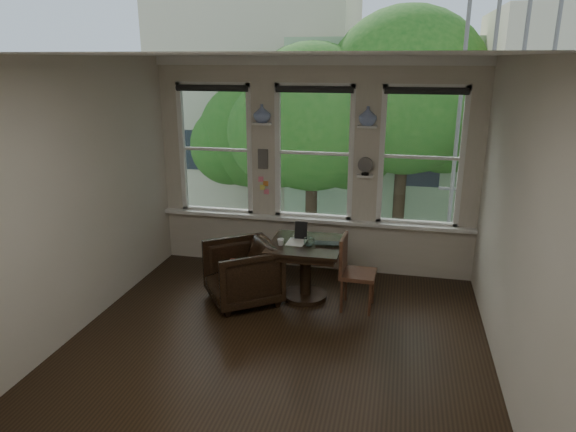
% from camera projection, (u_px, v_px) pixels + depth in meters
% --- Properties ---
extents(ground, '(4.50, 4.50, 0.00)m').
position_uv_depth(ground, '(277.00, 343.00, 5.57)').
color(ground, black).
rests_on(ground, ground).
extents(ceiling, '(4.50, 4.50, 0.00)m').
position_uv_depth(ceiling, '(274.00, 55.00, 4.69)').
color(ceiling, silver).
rests_on(ceiling, ground).
extents(wall_back, '(4.50, 0.00, 4.50)m').
position_uv_depth(wall_back, '(314.00, 167.00, 7.23)').
color(wall_back, beige).
rests_on(wall_back, ground).
extents(wall_front, '(4.50, 0.00, 4.50)m').
position_uv_depth(wall_front, '(184.00, 317.00, 3.03)').
color(wall_front, beige).
rests_on(wall_front, ground).
extents(wall_left, '(0.00, 4.50, 4.50)m').
position_uv_depth(wall_left, '(76.00, 199.00, 5.60)').
color(wall_left, beige).
rests_on(wall_left, ground).
extents(wall_right, '(0.00, 4.50, 4.50)m').
position_uv_depth(wall_right, '(516.00, 227.00, 4.66)').
color(wall_right, beige).
rests_on(wall_right, ground).
extents(window_left, '(1.10, 0.12, 1.90)m').
position_uv_depth(window_left, '(216.00, 149.00, 7.47)').
color(window_left, white).
rests_on(window_left, ground).
extents(window_center, '(1.10, 0.12, 1.90)m').
position_uv_depth(window_center, '(314.00, 153.00, 7.17)').
color(window_center, white).
rests_on(window_center, ground).
extents(window_right, '(1.10, 0.12, 1.90)m').
position_uv_depth(window_right, '(421.00, 157.00, 6.87)').
color(window_right, white).
rests_on(window_right, ground).
extents(shelf_left, '(0.26, 0.16, 0.03)m').
position_uv_depth(shelf_left, '(262.00, 124.00, 7.11)').
color(shelf_left, white).
rests_on(shelf_left, ground).
extents(shelf_right, '(0.26, 0.16, 0.03)m').
position_uv_depth(shelf_right, '(367.00, 127.00, 6.81)').
color(shelf_right, white).
rests_on(shelf_right, ground).
extents(intercom, '(0.14, 0.06, 0.28)m').
position_uv_depth(intercom, '(263.00, 159.00, 7.29)').
color(intercom, '#59544F').
rests_on(intercom, ground).
extents(sticky_notes, '(0.16, 0.01, 0.24)m').
position_uv_depth(sticky_notes, '(264.00, 183.00, 7.39)').
color(sticky_notes, pink).
rests_on(sticky_notes, ground).
extents(desk_fan, '(0.20, 0.20, 0.24)m').
position_uv_depth(desk_fan, '(365.00, 169.00, 6.96)').
color(desk_fan, '#59544F').
rests_on(desk_fan, ground).
extents(vase_left, '(0.24, 0.24, 0.25)m').
position_uv_depth(vase_left, '(262.00, 113.00, 7.07)').
color(vase_left, white).
rests_on(vase_left, shelf_left).
extents(vase_right, '(0.24, 0.24, 0.25)m').
position_uv_depth(vase_right, '(368.00, 116.00, 6.77)').
color(vase_right, white).
rests_on(vase_right, shelf_right).
extents(table, '(0.90, 0.90, 0.75)m').
position_uv_depth(table, '(305.00, 271.00, 6.53)').
color(table, black).
rests_on(table, ground).
extents(armchair_left, '(1.17, 1.17, 0.77)m').
position_uv_depth(armchair_left, '(242.00, 273.00, 6.44)').
color(armchair_left, black).
rests_on(armchair_left, ground).
extents(cushion_red, '(0.45, 0.45, 0.06)m').
position_uv_depth(cushion_red, '(242.00, 268.00, 6.42)').
color(cushion_red, maroon).
rests_on(cushion_red, armchair_left).
extents(side_chair_right, '(0.44, 0.44, 0.92)m').
position_uv_depth(side_chair_right, '(358.00, 273.00, 6.24)').
color(side_chair_right, '#422717').
rests_on(side_chair_right, ground).
extents(laptop, '(0.38, 0.26, 0.03)m').
position_uv_depth(laptop, '(329.00, 246.00, 6.30)').
color(laptop, black).
rests_on(laptop, table).
extents(mug, '(0.09, 0.09, 0.08)m').
position_uv_depth(mug, '(281.00, 242.00, 6.34)').
color(mug, white).
rests_on(mug, table).
extents(drinking_glass, '(0.14, 0.14, 0.11)m').
position_uv_depth(drinking_glass, '(309.00, 242.00, 6.30)').
color(drinking_glass, white).
rests_on(drinking_glass, table).
extents(tablet, '(0.16, 0.08, 0.22)m').
position_uv_depth(tablet, '(301.00, 230.00, 6.56)').
color(tablet, black).
rests_on(tablet, table).
extents(papers, '(0.23, 0.31, 0.00)m').
position_uv_depth(papers, '(296.00, 242.00, 6.46)').
color(papers, silver).
rests_on(papers, table).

